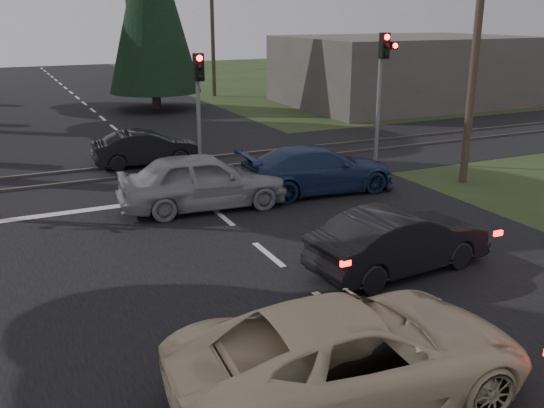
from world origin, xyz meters
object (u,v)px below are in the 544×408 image
silver_car (203,181)px  blue_sedan (318,170)px  utility_pole_near (477,34)px  dark_hatchback (400,241)px  dark_car_far (146,148)px  utility_pole_far (128,19)px  traffic_signal_center (199,93)px  cream_coupe (352,354)px  traffic_signal_right (383,73)px  utility_pole_mid (212,23)px

silver_car → blue_sedan: (3.78, 0.07, -0.10)m
utility_pole_near → silver_car: bearing=173.5°
dark_hatchback → dark_car_far: dark_hatchback is taller
utility_pole_far → dark_hatchback: bearing=-96.7°
traffic_signal_center → dark_hatchback: (1.18, -9.68, -2.12)m
dark_hatchback → dark_car_far: (-2.57, 11.79, -0.05)m
utility_pole_near → dark_hatchback: 9.01m
silver_car → dark_car_far: size_ratio=1.24×
traffic_signal_center → utility_pole_near: (7.50, -4.68, 1.92)m
utility_pole_near → cream_coupe: size_ratio=1.70×
silver_car → traffic_signal_right: bearing=-67.4°
utility_pole_far → utility_pole_near: bearing=-90.0°
utility_pole_far → traffic_signal_right: bearing=-91.2°
dark_car_far → traffic_signal_right: bearing=-110.3°
traffic_signal_center → utility_pole_mid: bearing=68.8°
traffic_signal_center → dark_hatchback: size_ratio=0.99×
traffic_signal_right → traffic_signal_center: 6.68m
traffic_signal_center → cream_coupe: traffic_signal_center is taller
traffic_signal_right → utility_pole_near: 3.87m
traffic_signal_right → silver_car: 8.51m
traffic_signal_right → dark_hatchback: 10.37m
traffic_signal_center → dark_car_far: (-1.39, 2.11, -2.17)m
utility_pole_near → utility_pole_mid: (0.00, 24.00, 0.00)m
dark_car_far → utility_pole_near: bearing=-125.0°
traffic_signal_right → utility_pole_far: (0.95, 45.53, 1.41)m
traffic_signal_right → dark_car_far: bearing=157.3°
utility_pole_far → blue_sedan: utility_pole_far is taller
silver_car → utility_pole_mid: bearing=-15.9°
traffic_signal_right → dark_hatchback: (-5.37, -8.47, -2.63)m
traffic_signal_right → blue_sedan: bearing=-148.7°
utility_pole_near → blue_sedan: bearing=167.8°
traffic_signal_right → utility_pole_mid: bearing=87.3°
blue_sedan → utility_pole_near: bearing=-98.1°
dark_car_far → utility_pole_mid: bearing=-25.0°
utility_pole_mid → utility_pole_far: bearing=90.0°
utility_pole_mid → dark_car_far: bearing=-117.3°
blue_sedan → utility_pole_mid: bearing=-8.0°
traffic_signal_center → blue_sedan: traffic_signal_center is taller
cream_coupe → blue_sedan: bearing=-23.3°
traffic_signal_right → silver_car: (-7.75, -2.48, -2.50)m
utility_pole_near → dark_car_far: size_ratio=2.35×
blue_sedan → silver_car: bearing=95.1°
traffic_signal_center → utility_pole_far: bearing=80.4°
traffic_signal_right → traffic_signal_center: bearing=169.6°
traffic_signal_right → blue_sedan: 5.32m
traffic_signal_center → dark_car_far: traffic_signal_center is taller
utility_pole_far → cream_coupe: 58.43m
traffic_signal_center → utility_pole_far: 44.99m
traffic_signal_right → blue_sedan: traffic_signal_right is taller
cream_coupe → blue_sedan: size_ratio=1.08×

